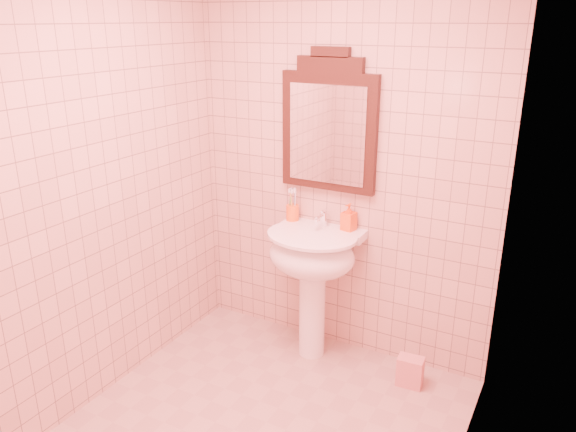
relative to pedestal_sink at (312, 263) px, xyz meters
The scene contains 7 objects.
back_wall 0.64m from the pedestal_sink, 69.55° to the left, with size 2.00×0.02×2.50m, color #D7A796.
pedestal_sink is the anchor object (origin of this frame).
faucet 0.29m from the pedestal_sink, 90.00° to the left, with size 0.04×0.16×0.11m.
mirror 0.87m from the pedestal_sink, 90.00° to the left, with size 0.62×0.06×0.87m.
toothbrush_cup 0.38m from the pedestal_sink, 144.99° to the left, with size 0.08×0.08×0.19m.
soap_dispenser 0.37m from the pedestal_sink, 44.72° to the left, with size 0.08×0.08×0.17m, color #E94D13.
towel 0.89m from the pedestal_sink, ahead, with size 0.15×0.10×0.19m, color pink.
Camera 1 is at (1.34, -2.06, 2.13)m, focal length 35.00 mm.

